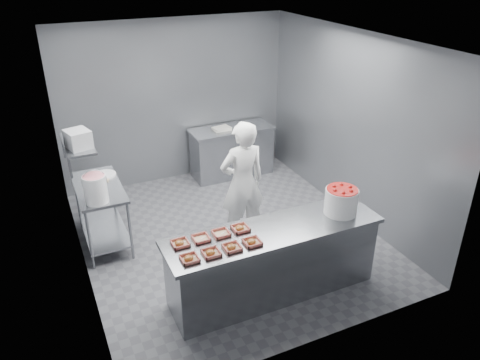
% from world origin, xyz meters
% --- Properties ---
extents(floor, '(4.50, 4.50, 0.00)m').
position_xyz_m(floor, '(0.00, 0.00, 0.00)').
color(floor, '#4C4C51').
rests_on(floor, ground).
extents(ceiling, '(4.50, 4.50, 0.00)m').
position_xyz_m(ceiling, '(0.00, 0.00, 2.80)').
color(ceiling, white).
rests_on(ceiling, wall_back).
extents(wall_back, '(4.00, 0.04, 2.80)m').
position_xyz_m(wall_back, '(0.00, 2.25, 1.40)').
color(wall_back, slate).
rests_on(wall_back, ground).
extents(wall_left, '(0.04, 4.50, 2.80)m').
position_xyz_m(wall_left, '(-2.00, 0.00, 1.40)').
color(wall_left, slate).
rests_on(wall_left, ground).
extents(wall_right, '(0.04, 4.50, 2.80)m').
position_xyz_m(wall_right, '(2.00, 0.00, 1.40)').
color(wall_right, slate).
rests_on(wall_right, ground).
extents(service_counter, '(2.60, 0.70, 0.90)m').
position_xyz_m(service_counter, '(0.00, -1.35, 0.45)').
color(service_counter, slate).
rests_on(service_counter, ground).
extents(prep_table, '(0.60, 1.20, 0.90)m').
position_xyz_m(prep_table, '(-1.65, 0.60, 0.59)').
color(prep_table, slate).
rests_on(prep_table, ground).
extents(back_counter, '(1.50, 0.60, 0.90)m').
position_xyz_m(back_counter, '(0.90, 1.90, 0.45)').
color(back_counter, slate).
rests_on(back_counter, ground).
extents(wall_shelf, '(0.35, 0.90, 0.03)m').
position_xyz_m(wall_shelf, '(-1.82, 0.60, 1.55)').
color(wall_shelf, slate).
rests_on(wall_shelf, wall_left).
extents(tray_0, '(0.19, 0.18, 0.06)m').
position_xyz_m(tray_0, '(-1.08, -1.50, 0.92)').
color(tray_0, tan).
rests_on(tray_0, service_counter).
extents(tray_1, '(0.19, 0.18, 0.06)m').
position_xyz_m(tray_1, '(-0.84, -1.50, 0.92)').
color(tray_1, tan).
rests_on(tray_1, service_counter).
extents(tray_2, '(0.19, 0.18, 0.06)m').
position_xyz_m(tray_2, '(-0.60, -1.50, 0.92)').
color(tray_2, tan).
rests_on(tray_2, service_counter).
extents(tray_3, '(0.19, 0.18, 0.06)m').
position_xyz_m(tray_3, '(-0.36, -1.50, 0.92)').
color(tray_3, tan).
rests_on(tray_3, service_counter).
extents(tray_4, '(0.19, 0.18, 0.06)m').
position_xyz_m(tray_4, '(-1.08, -1.20, 0.92)').
color(tray_4, tan).
rests_on(tray_4, service_counter).
extents(tray_5, '(0.19, 0.18, 0.04)m').
position_xyz_m(tray_5, '(-0.84, -1.20, 0.92)').
color(tray_5, tan).
rests_on(tray_5, service_counter).
extents(tray_6, '(0.19, 0.18, 0.04)m').
position_xyz_m(tray_6, '(-0.60, -1.20, 0.92)').
color(tray_6, tan).
rests_on(tray_6, service_counter).
extents(tray_7, '(0.19, 0.18, 0.06)m').
position_xyz_m(tray_7, '(-0.36, -1.20, 0.92)').
color(tray_7, tan).
rests_on(tray_7, service_counter).
extents(worker, '(0.65, 0.43, 1.78)m').
position_xyz_m(worker, '(0.17, -0.12, 0.89)').
color(worker, white).
rests_on(worker, ground).
extents(strawberry_tub, '(0.40, 0.40, 0.33)m').
position_xyz_m(strawberry_tub, '(0.90, -1.36, 1.07)').
color(strawberry_tub, white).
rests_on(strawberry_tub, service_counter).
extents(glaze_bucket, '(0.31, 0.29, 0.45)m').
position_xyz_m(glaze_bucket, '(-1.73, 0.16, 1.09)').
color(glaze_bucket, white).
rests_on(glaze_bucket, prep_table).
extents(bucket_lid, '(0.33, 0.33, 0.02)m').
position_xyz_m(bucket_lid, '(-1.51, 0.89, 0.91)').
color(bucket_lid, white).
rests_on(bucket_lid, prep_table).
extents(rag, '(0.19, 0.18, 0.02)m').
position_xyz_m(rag, '(-1.54, 0.76, 0.91)').
color(rag, '#CCB28C').
rests_on(rag, prep_table).
extents(appliance, '(0.33, 0.36, 0.23)m').
position_xyz_m(appliance, '(-1.82, 0.41, 1.68)').
color(appliance, gray).
rests_on(appliance, wall_shelf).
extents(paper_stack, '(0.31, 0.24, 0.05)m').
position_xyz_m(paper_stack, '(0.71, 1.90, 0.92)').
color(paper_stack, silver).
rests_on(paper_stack, back_counter).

